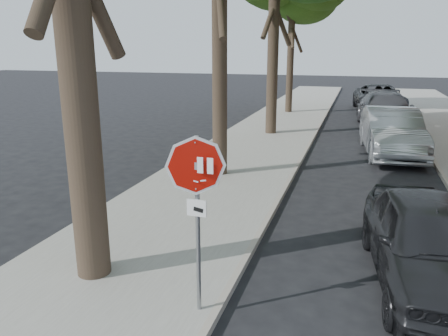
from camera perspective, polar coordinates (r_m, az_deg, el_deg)
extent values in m
plane|color=black|center=(6.68, 2.77, -19.70)|extent=(120.00, 120.00, 0.00)
cube|color=gray|center=(18.12, 4.56, 3.33)|extent=(4.00, 55.00, 0.12)
cube|color=#9E9384|center=(17.80, 11.02, 2.89)|extent=(0.12, 55.00, 0.13)
cube|color=#9E9384|center=(17.90, 25.14, 1.77)|extent=(0.12, 55.00, 0.13)
cylinder|color=gray|center=(6.17, -3.43, -7.71)|extent=(0.06, 0.06, 2.60)
cube|color=#99999E|center=(5.84, -3.67, 0.32)|extent=(0.05, 0.06, 0.10)
cylinder|color=#99999E|center=(5.84, -3.68, 0.31)|extent=(0.76, 0.32, 0.82)
cylinder|color=white|center=(5.83, -3.73, 0.27)|extent=(0.76, 0.32, 0.82)
cylinder|color=#B60F07|center=(5.82, -3.75, 0.26)|extent=(0.68, 0.29, 0.74)
cube|color=white|center=(5.89, -5.70, 0.58)|extent=(0.08, 0.00, 0.22)
cube|color=white|center=(5.83, -4.43, 0.48)|extent=(0.08, 0.00, 0.22)
cube|color=white|center=(5.79, -3.14, 0.37)|extent=(0.08, 0.00, 0.22)
cube|color=white|center=(5.74, -1.83, 0.27)|extent=(0.08, 0.00, 0.22)
cube|color=silver|center=(5.90, -4.76, -1.47)|extent=(0.08, 0.00, 0.03)
cube|color=silver|center=(5.87, -3.76, -1.75)|extent=(0.08, 0.00, 0.03)
cube|color=silver|center=(5.83, -2.75, -1.66)|extent=(0.08, 0.00, 0.03)
cube|color=white|center=(6.02, -3.61, -5.23)|extent=(0.28, 0.02, 0.24)
cube|color=black|center=(6.01, -3.38, -5.48)|extent=(0.15, 0.00, 0.08)
cylinder|color=black|center=(12.95, -0.59, 19.99)|extent=(0.44, 0.44, 9.50)
cylinder|color=black|center=(19.70, 6.54, 19.06)|extent=(0.48, 0.48, 10.00)
cylinder|color=black|center=(26.62, 8.79, 16.93)|extent=(0.40, 0.40, 9.00)
imported|color=black|center=(8.04, 25.16, -8.76)|extent=(2.22, 4.55, 1.50)
imported|color=#A1A5A9|center=(17.20, 21.06, 4.40)|extent=(2.29, 5.34, 1.71)
imported|color=#444449|center=(22.99, 20.30, 7.03)|extent=(2.87, 6.11, 1.72)
imported|color=black|center=(29.16, 19.61, 8.60)|extent=(3.31, 6.15, 1.64)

